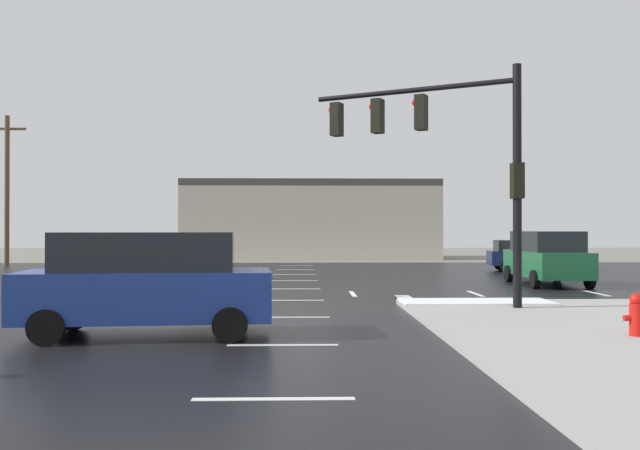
# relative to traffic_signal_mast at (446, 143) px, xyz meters

# --- Properties ---
(ground_plane) EXTENTS (120.00, 120.00, 0.00)m
(ground_plane) POSITION_rel_traffic_signal_mast_xyz_m (-4.16, 4.22, -4.39)
(ground_plane) COLOR slate
(road_asphalt) EXTENTS (44.00, 44.00, 0.02)m
(road_asphalt) POSITION_rel_traffic_signal_mast_xyz_m (-4.16, 4.22, -4.38)
(road_asphalt) COLOR black
(road_asphalt) RESTS_ON ground_plane
(snow_strip_curbside) EXTENTS (4.00, 1.60, 0.06)m
(snow_strip_curbside) POSITION_rel_traffic_signal_mast_xyz_m (0.84, 0.22, -4.22)
(snow_strip_curbside) COLOR white
(snow_strip_curbside) RESTS_ON sidewalk_corner
(lane_markings) EXTENTS (36.15, 36.15, 0.01)m
(lane_markings) POSITION_rel_traffic_signal_mast_xyz_m (-2.96, 2.84, -4.37)
(lane_markings) COLOR silver
(lane_markings) RESTS_ON road_asphalt
(traffic_signal_mast) EXTENTS (5.11, 3.01, 6.15)m
(traffic_signal_mast) POSITION_rel_traffic_signal_mast_xyz_m (0.00, 0.00, 0.00)
(traffic_signal_mast) COLOR black
(traffic_signal_mast) RESTS_ON sidewalk_corner
(fire_hydrant) EXTENTS (0.48, 0.26, 0.79)m
(fire_hydrant) POSITION_rel_traffic_signal_mast_xyz_m (2.36, -5.64, -3.86)
(fire_hydrant) COLOR red
(fire_hydrant) RESTS_ON sidewalk_corner
(strip_building_background) EXTENTS (18.35, 8.00, 5.69)m
(strip_building_background) POSITION_rel_traffic_signal_mast_xyz_m (-3.18, 33.73, -1.55)
(strip_building_background) COLOR #BCB29E
(strip_building_background) RESTS_ON ground_plane
(sedan_navy) EXTENTS (4.67, 2.40, 1.58)m
(sedan_navy) POSITION_rel_traffic_signal_mast_xyz_m (7.64, 16.18, -3.54)
(sedan_navy) COLOR #141E47
(sedan_navy) RESTS_ON road_asphalt
(suv_blue) EXTENTS (4.95, 2.48, 2.03)m
(suv_blue) POSITION_rel_traffic_signal_mast_xyz_m (-6.85, -4.65, -3.30)
(suv_blue) COLOR navy
(suv_blue) RESTS_ON road_asphalt
(suv_green) EXTENTS (2.21, 4.86, 2.03)m
(suv_green) POSITION_rel_traffic_signal_mast_xyz_m (5.43, 7.73, -3.30)
(suv_green) COLOR #195933
(suv_green) RESTS_ON road_asphalt
(utility_pole_distant) EXTENTS (2.20, 0.28, 8.94)m
(utility_pole_distant) POSITION_rel_traffic_signal_mast_xyz_m (-21.41, 23.56, 0.29)
(utility_pole_distant) COLOR brown
(utility_pole_distant) RESTS_ON ground_plane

